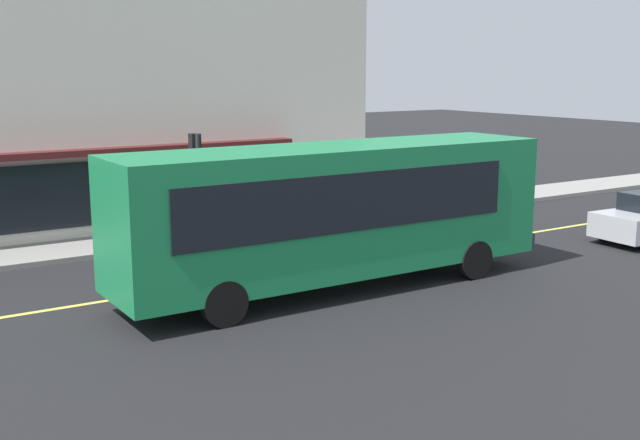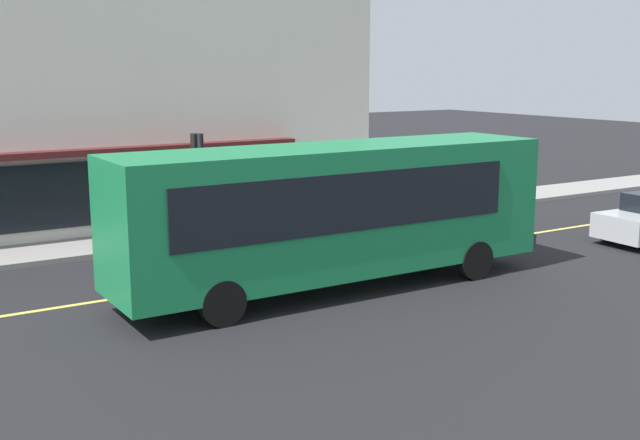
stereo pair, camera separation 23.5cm
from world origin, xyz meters
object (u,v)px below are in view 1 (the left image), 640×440
(pedestrian_at_corner, at_px, (268,191))
(bus, at_px, (337,209))
(traffic_light, at_px, (196,160))
(car_white, at_px, (297,219))
(pedestrian_by_curb, at_px, (129,206))

(pedestrian_at_corner, bearing_deg, bus, -107.23)
(traffic_light, distance_m, car_white, 3.57)
(traffic_light, bearing_deg, pedestrian_by_curb, 138.14)
(bus, bearing_deg, pedestrian_at_corner, 72.77)
(traffic_light, distance_m, pedestrian_by_curb, 2.66)
(pedestrian_by_curb, bearing_deg, traffic_light, -41.86)
(bus, xyz_separation_m, pedestrian_at_corner, (2.43, 7.85, -0.80))
(pedestrian_at_corner, bearing_deg, traffic_light, -159.50)
(bus, height_order, pedestrian_at_corner, bus)
(car_white, bearing_deg, bus, -110.48)
(car_white, relative_size, pedestrian_at_corner, 2.52)
(traffic_light, relative_size, car_white, 0.74)
(bus, relative_size, car_white, 2.57)
(traffic_light, xyz_separation_m, car_white, (2.50, -1.82, -1.79))
(traffic_light, height_order, car_white, traffic_light)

